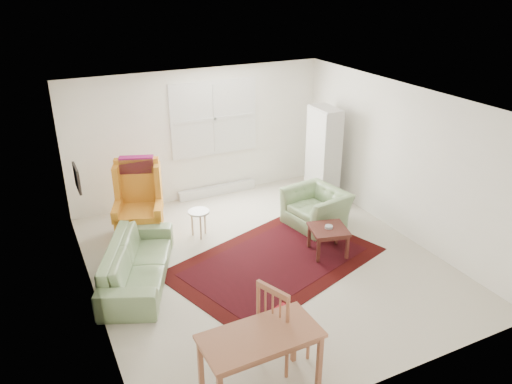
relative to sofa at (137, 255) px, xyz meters
name	(u,v)px	position (x,y,z in m)	size (l,w,h in m)	color
room	(260,181)	(1.88, -0.14, 0.85)	(5.04, 5.54, 2.51)	beige
rug	(275,261)	(2.00, -0.44, -0.39)	(3.10, 1.99, 0.03)	black
sofa	(137,255)	(0.00, 0.00, 0.00)	(2.01, 0.79, 0.81)	#749060
armchair	(316,205)	(3.21, 0.34, -0.02)	(0.99, 0.87, 0.77)	#749060
wingback_chair	(138,201)	(0.34, 1.26, 0.25)	(0.76, 0.80, 1.31)	orange
coffee_table	(328,241)	(2.86, -0.57, -0.18)	(0.56, 0.56, 0.45)	#461B15
stool	(199,223)	(1.24, 0.85, -0.17)	(0.35, 0.35, 0.48)	white
cabinet	(323,154)	(3.96, 1.31, 0.49)	(0.38, 0.72, 1.80)	silver
desk	(260,364)	(0.63, -2.66, -0.02)	(1.22, 0.61, 0.77)	#A86643
desk_chair	(285,321)	(1.10, -2.34, 0.14)	(0.48, 0.48, 1.09)	#A86643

